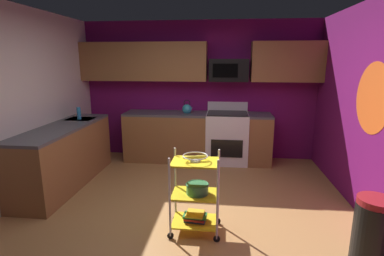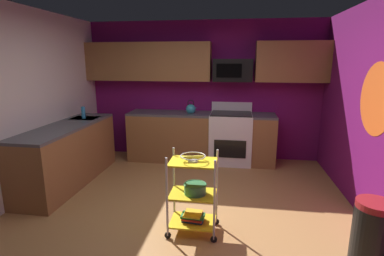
# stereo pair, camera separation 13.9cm
# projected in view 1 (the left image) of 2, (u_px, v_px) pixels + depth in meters

# --- Properties ---
(floor) EXTENTS (4.40, 4.80, 0.04)m
(floor) POSITION_uv_depth(u_px,v_px,m) (181.00, 218.00, 3.66)
(floor) COLOR #A87542
(floor) RESTS_ON ground
(wall_back) EXTENTS (4.52, 0.06, 2.60)m
(wall_back) POSITION_uv_depth(u_px,v_px,m) (199.00, 91.00, 5.71)
(wall_back) COLOR #6B1156
(wall_back) RESTS_ON ground
(wall_flower_decal) EXTENTS (0.00, 0.84, 0.84)m
(wall_flower_decal) POSITION_uv_depth(u_px,v_px,m) (373.00, 98.00, 3.41)
(wall_flower_decal) COLOR #E5591E
(counter_run) EXTENTS (3.56, 2.66, 0.92)m
(counter_run) POSITION_uv_depth(u_px,v_px,m) (146.00, 144.00, 5.12)
(counter_run) COLOR brown
(counter_run) RESTS_ON ground
(oven_range) EXTENTS (0.76, 0.65, 1.10)m
(oven_range) POSITION_uv_depth(u_px,v_px,m) (227.00, 137.00, 5.52)
(oven_range) COLOR white
(oven_range) RESTS_ON ground
(upper_cabinets) EXTENTS (4.40, 0.33, 0.70)m
(upper_cabinets) POSITION_uv_depth(u_px,v_px,m) (191.00, 62.00, 5.41)
(upper_cabinets) COLOR brown
(microwave) EXTENTS (0.70, 0.39, 0.40)m
(microwave) POSITION_uv_depth(u_px,v_px,m) (229.00, 70.00, 5.35)
(microwave) COLOR black
(rolling_cart) EXTENTS (0.57, 0.38, 0.91)m
(rolling_cart) POSITION_uv_depth(u_px,v_px,m) (195.00, 194.00, 3.23)
(rolling_cart) COLOR silver
(rolling_cart) RESTS_ON ground
(fruit_bowl) EXTENTS (0.27, 0.27, 0.07)m
(fruit_bowl) POSITION_uv_depth(u_px,v_px,m) (195.00, 157.00, 3.14)
(fruit_bowl) COLOR silver
(fruit_bowl) RESTS_ON rolling_cart
(mixing_bowl_large) EXTENTS (0.25, 0.25, 0.11)m
(mixing_bowl_large) POSITION_uv_depth(u_px,v_px,m) (197.00, 188.00, 3.22)
(mixing_bowl_large) COLOR #387F4C
(mixing_bowl_large) RESTS_ON rolling_cart
(book_stack) EXTENTS (0.27, 0.20, 0.10)m
(book_stack) POSITION_uv_depth(u_px,v_px,m) (195.00, 217.00, 3.30)
(book_stack) COLOR #1E4C8C
(book_stack) RESTS_ON rolling_cart
(kettle) EXTENTS (0.21, 0.18, 0.26)m
(kettle) POSITION_uv_depth(u_px,v_px,m) (187.00, 109.00, 5.48)
(kettle) COLOR teal
(kettle) RESTS_ON counter_run
(dish_soap_bottle) EXTENTS (0.06, 0.06, 0.20)m
(dish_soap_bottle) POSITION_uv_depth(u_px,v_px,m) (79.00, 113.00, 4.90)
(dish_soap_bottle) COLOR #2D8CBF
(dish_soap_bottle) RESTS_ON counter_run
(trash_can) EXTENTS (0.34, 0.42, 0.66)m
(trash_can) POSITION_uv_depth(u_px,v_px,m) (373.00, 232.00, 2.74)
(trash_can) COLOR black
(trash_can) RESTS_ON ground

